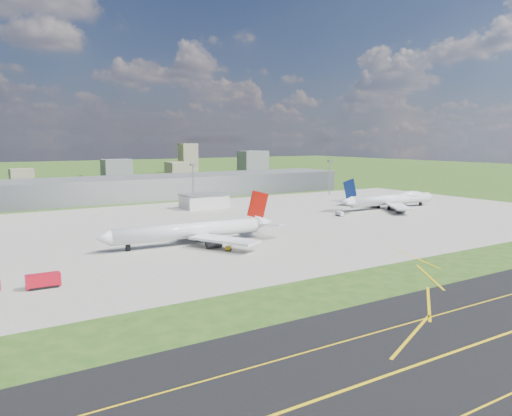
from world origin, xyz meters
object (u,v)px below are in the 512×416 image
fire_truck (43,281)px  airliner_blue_quad (391,200)px  airliner_red_twin (195,231)px  van_white_near (340,214)px  van_white_far (404,205)px  tug_yellow (228,248)px

fire_truck → airliner_blue_quad: bearing=19.9°
airliner_red_twin → fire_truck: airliner_red_twin is taller
van_white_near → van_white_far: 60.12m
van_white_near → tug_yellow: bearing=118.5°
fire_truck → tug_yellow: bearing=15.0°
airliner_red_twin → van_white_far: 159.40m
fire_truck → van_white_far: fire_truck is taller
fire_truck → tug_yellow: size_ratio=2.57×
tug_yellow → van_white_near: bearing=-25.3°
fire_truck → tug_yellow: (65.86, 14.15, -1.11)m
airliner_red_twin → van_white_near: size_ratio=14.49×
airliner_red_twin → van_white_near: 99.52m
airliner_blue_quad → van_white_near: airliner_blue_quad is taller
airliner_blue_quad → van_white_far: 14.09m
airliner_red_twin → tug_yellow: airliner_red_twin is taller
airliner_red_twin → fire_truck: bearing=30.4°
fire_truck → tug_yellow: 67.37m
van_white_near → van_white_far: van_white_near is taller
airliner_red_twin → airliner_blue_quad: bearing=-164.6°
airliner_blue_quad → van_white_near: size_ratio=14.53×
airliner_red_twin → tug_yellow: size_ratio=20.45×
van_white_far → van_white_near: bearing=164.8°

